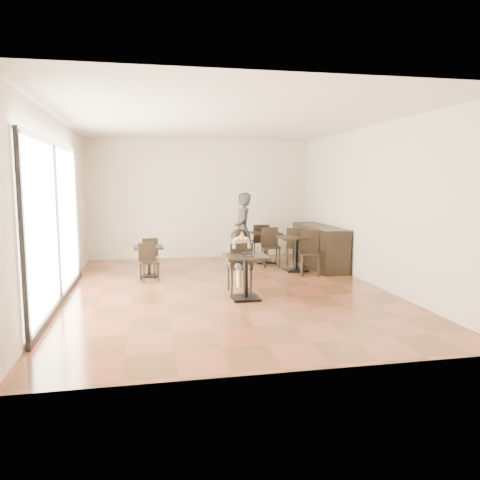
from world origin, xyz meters
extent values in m
cube|color=brown|center=(0.00, 0.00, 0.00)|extent=(6.00, 8.00, 0.01)
cube|color=white|center=(0.00, 0.00, 3.20)|extent=(6.00, 8.00, 0.01)
cube|color=beige|center=(0.00, 4.00, 1.60)|extent=(6.00, 0.01, 3.20)
cube|color=beige|center=(0.00, -4.00, 1.60)|extent=(6.00, 0.01, 3.20)
cube|color=beige|center=(-3.00, 0.00, 1.60)|extent=(0.01, 8.00, 3.20)
cube|color=beige|center=(3.00, 0.00, 1.60)|extent=(0.01, 8.00, 3.20)
cube|color=white|center=(-2.97, -0.50, 1.40)|extent=(0.04, 4.50, 2.60)
cylinder|color=black|center=(0.22, -0.88, 0.80)|extent=(0.27, 0.27, 0.02)
imported|color=#333337|center=(0.84, 2.50, 0.90)|extent=(0.48, 0.69, 1.80)
cube|color=black|center=(2.65, 2.00, 0.50)|extent=(0.60, 2.40, 1.00)
camera|label=1|loc=(-1.46, -8.73, 2.10)|focal=35.00mm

